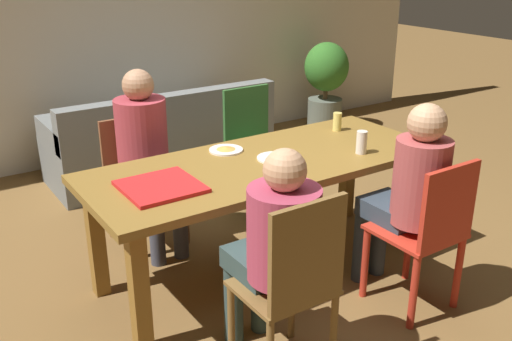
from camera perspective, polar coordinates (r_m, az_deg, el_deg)
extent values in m
plane|color=brown|center=(3.80, 0.85, -9.64)|extent=(20.00, 20.00, 0.00)
cube|color=beige|center=(5.69, -15.12, 15.73)|extent=(7.74, 0.12, 2.93)
cube|color=brown|center=(3.48, 0.91, 0.68)|extent=(2.19, 0.87, 0.05)
cube|color=brown|center=(2.99, -11.47, -11.61)|extent=(0.09, 0.09, 0.70)
cube|color=brown|center=(4.01, 15.06, -2.95)|extent=(0.09, 0.09, 0.70)
cube|color=brown|center=(3.51, -15.50, -6.70)|extent=(0.09, 0.09, 0.70)
cube|color=brown|center=(4.42, 9.02, -0.20)|extent=(0.09, 0.09, 0.70)
cylinder|color=red|center=(3.47, 10.73, -8.94)|extent=(0.04, 0.04, 0.45)
cylinder|color=red|center=(3.71, 14.83, -7.22)|extent=(0.04, 0.04, 0.45)
cylinder|color=red|center=(3.26, 15.32, -11.54)|extent=(0.04, 0.04, 0.45)
cylinder|color=red|center=(3.51, 19.34, -9.48)|extent=(0.04, 0.04, 0.45)
cube|color=red|center=(3.37, 15.43, -5.80)|extent=(0.42, 0.43, 0.02)
cube|color=red|center=(3.17, 18.53, -3.38)|extent=(0.40, 0.03, 0.44)
cylinder|color=#303B46|center=(3.63, 10.35, -7.35)|extent=(0.10, 0.10, 0.47)
cylinder|color=#303B46|center=(3.72, 12.03, -6.69)|extent=(0.10, 0.10, 0.47)
cube|color=#303B46|center=(3.45, 13.37, -3.85)|extent=(0.27, 0.35, 0.11)
cylinder|color=#A34544|center=(3.25, 15.95, -1.09)|extent=(0.30, 0.30, 0.48)
sphere|color=tan|center=(3.14, 16.56, 4.54)|extent=(0.21, 0.21, 0.21)
cylinder|color=brown|center=(4.02, -6.97, -4.28)|extent=(0.04, 0.04, 0.45)
cylinder|color=brown|center=(3.88, -12.24, -5.63)|extent=(0.04, 0.04, 0.45)
cylinder|color=brown|center=(4.34, -9.28, -2.43)|extent=(0.04, 0.04, 0.45)
cylinder|color=brown|center=(4.21, -14.21, -3.60)|extent=(0.04, 0.04, 0.45)
cube|color=brown|center=(4.02, -10.90, -0.92)|extent=(0.46, 0.44, 0.02)
cube|color=brown|center=(4.13, -12.24, 2.62)|extent=(0.43, 0.03, 0.39)
cylinder|color=#3E404D|center=(3.85, -7.51, -5.35)|extent=(0.10, 0.10, 0.47)
cylinder|color=#3E404D|center=(3.79, -9.79, -5.95)|extent=(0.10, 0.10, 0.47)
cube|color=#3E404D|center=(3.84, -9.91, -0.93)|extent=(0.31, 0.36, 0.11)
cylinder|color=#A23640|center=(3.91, -11.22, 3.34)|extent=(0.34, 0.34, 0.51)
sphere|color=#AA7C5B|center=(3.82, -11.59, 8.28)|extent=(0.21, 0.21, 0.21)
cylinder|color=brown|center=(2.92, -2.46, -14.95)|extent=(0.04, 0.04, 0.45)
cylinder|color=brown|center=(3.10, 3.55, -12.68)|extent=(0.04, 0.04, 0.45)
cylinder|color=brown|center=(2.89, 7.66, -15.67)|extent=(0.04, 0.04, 0.45)
cube|color=brown|center=(2.76, 2.64, -11.46)|extent=(0.42, 0.38, 0.02)
cube|color=brown|center=(2.51, 5.14, -8.33)|extent=(0.40, 0.03, 0.49)
cylinder|color=#304443|center=(3.06, -2.23, -12.84)|extent=(0.10, 0.10, 0.47)
cylinder|color=#304443|center=(3.14, 0.42, -11.90)|extent=(0.10, 0.10, 0.47)
cube|color=#304443|center=(2.84, 0.70, -8.97)|extent=(0.30, 0.33, 0.11)
cylinder|color=#A53851|center=(2.62, 2.75, -6.28)|extent=(0.34, 0.34, 0.44)
sphere|color=tan|center=(2.49, 2.87, 0.03)|extent=(0.19, 0.19, 0.19)
cylinder|color=#2F632E|center=(4.47, 3.81, -1.45)|extent=(0.04, 0.04, 0.45)
cylinder|color=#2F632E|center=(4.28, -0.05, -2.50)|extent=(0.04, 0.04, 0.45)
cylinder|color=#2F632E|center=(4.76, 0.98, 0.05)|extent=(0.04, 0.04, 0.45)
cylinder|color=#2F632E|center=(4.58, -2.74, -0.86)|extent=(0.04, 0.04, 0.45)
cube|color=#2F632E|center=(4.43, 0.50, 1.65)|extent=(0.42, 0.45, 0.02)
cube|color=#2F632E|center=(4.52, -0.98, 5.33)|extent=(0.40, 0.03, 0.47)
cube|color=red|center=(3.10, -9.40, -1.58)|extent=(0.40, 0.40, 0.02)
cylinder|color=white|center=(3.49, 1.90, 1.24)|extent=(0.22, 0.22, 0.01)
cylinder|color=white|center=(3.63, -2.99, 2.04)|extent=(0.21, 0.21, 0.01)
cone|color=gold|center=(3.62, -2.99, 2.25)|extent=(0.12, 0.12, 0.02)
cylinder|color=silver|center=(3.62, 10.39, 2.76)|extent=(0.07, 0.07, 0.14)
cylinder|color=#DECA63|center=(4.05, 8.03, 4.80)|extent=(0.06, 0.06, 0.13)
cube|color=slate|center=(5.35, -9.34, 2.08)|extent=(1.99, 0.76, 0.42)
cube|color=slate|center=(4.97, -8.14, 5.44)|extent=(1.99, 0.16, 0.37)
cube|color=slate|center=(4.99, -18.89, 3.39)|extent=(0.20, 0.72, 0.18)
cube|color=slate|center=(5.67, -1.27, 6.65)|extent=(0.20, 0.72, 0.18)
cylinder|color=#585F52|center=(6.61, 6.78, 5.60)|extent=(0.39, 0.39, 0.35)
cylinder|color=brown|center=(6.55, 6.88, 7.75)|extent=(0.05, 0.05, 0.17)
ellipsoid|color=#316C24|center=(6.49, 6.99, 10.14)|extent=(0.49, 0.49, 0.54)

